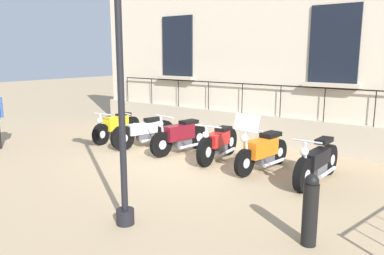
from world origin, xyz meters
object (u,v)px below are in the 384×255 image
(motorcycle_red, at_px, (218,143))
(lamppost, at_px, (118,13))
(motorcycle_black, at_px, (317,163))
(bollard, at_px, (310,210))
(motorcycle_yellow, at_px, (117,126))
(motorcycle_maroon, at_px, (180,136))
(motorcycle_orange, at_px, (262,151))
(motorcycle_white, at_px, (144,132))

(motorcycle_red, xyz_separation_m, lamppost, (3.93, 0.86, 2.74))
(motorcycle_red, distance_m, motorcycle_black, 2.54)
(motorcycle_red, bearing_deg, bollard, 49.73)
(motorcycle_yellow, xyz_separation_m, bollard, (2.90, 7.08, 0.09))
(motorcycle_yellow, xyz_separation_m, motorcycle_black, (0.23, 6.25, -0.01))
(motorcycle_maroon, distance_m, bollard, 5.41)
(motorcycle_orange, bearing_deg, motorcycle_white, -90.54)
(motorcycle_white, xyz_separation_m, motorcycle_maroon, (-0.09, 1.25, 0.04))
(motorcycle_red, bearing_deg, motorcycle_orange, 84.65)
(lamppost, bearing_deg, motorcycle_yellow, -131.02)
(motorcycle_yellow, xyz_separation_m, lamppost, (3.97, 4.57, 2.75))
(motorcycle_yellow, bearing_deg, motorcycle_orange, 88.08)
(motorcycle_yellow, relative_size, bollard, 2.05)
(motorcycle_orange, relative_size, bollard, 1.91)
(motorcycle_white, xyz_separation_m, motorcycle_orange, (0.04, 3.72, 0.04))
(motorcycle_black, bearing_deg, motorcycle_red, -94.18)
(motorcycle_white, relative_size, motorcycle_maroon, 1.03)
(motorcycle_red, xyz_separation_m, motorcycle_orange, (0.12, 1.25, 0.03))
(motorcycle_orange, xyz_separation_m, lamppost, (3.81, -0.40, 2.71))
(motorcycle_maroon, height_order, motorcycle_orange, motorcycle_orange)
(motorcycle_yellow, bearing_deg, lamppost, 48.98)
(motorcycle_orange, distance_m, bollard, 3.46)
(motorcycle_red, xyz_separation_m, bollard, (2.86, 3.37, 0.08))
(motorcycle_yellow, relative_size, motorcycle_black, 1.01)
(motorcycle_black, distance_m, lamppost, 4.94)
(motorcycle_orange, relative_size, motorcycle_black, 0.94)
(motorcycle_black, relative_size, lamppost, 0.49)
(motorcycle_yellow, distance_m, motorcycle_red, 3.71)
(motorcycle_maroon, bearing_deg, bollard, 58.00)
(bollard, bearing_deg, motorcycle_orange, -142.28)
(motorcycle_yellow, relative_size, motorcycle_white, 1.04)
(motorcycle_orange, bearing_deg, motorcycle_maroon, -92.93)
(motorcycle_red, height_order, motorcycle_orange, motorcycle_orange)
(motorcycle_white, height_order, motorcycle_maroon, motorcycle_maroon)
(motorcycle_white, distance_m, motorcycle_red, 2.47)
(motorcycle_maroon, bearing_deg, motorcycle_white, -85.84)
(lamppost, distance_m, bollard, 3.81)
(motorcycle_white, xyz_separation_m, motorcycle_black, (0.10, 5.00, -0.01))
(motorcycle_white, relative_size, motorcycle_black, 0.97)
(motorcycle_yellow, bearing_deg, motorcycle_white, 83.99)
(motorcycle_orange, height_order, bollard, motorcycle_orange)
(motorcycle_maroon, distance_m, motorcycle_black, 3.76)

